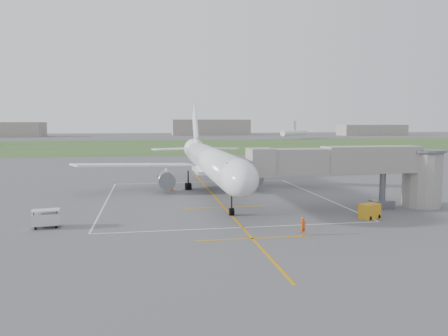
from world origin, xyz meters
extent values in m
plane|color=#515154|center=(0.00, 0.00, 0.00)|extent=(700.00, 700.00, 0.00)
cube|color=#385B27|center=(0.00, 130.00, 0.01)|extent=(700.00, 120.00, 0.02)
cube|color=#C7860B|center=(0.00, -5.00, 0.01)|extent=(0.25, 60.00, 0.01)
cube|color=#C7860B|center=(0.00, -24.00, 0.01)|extent=(10.00, 0.25, 0.01)
cube|color=#C7860B|center=(0.00, -10.00, 0.01)|extent=(10.00, 0.25, 0.01)
cube|color=silver|center=(0.00, 12.00, 0.01)|extent=(28.00, 0.20, 0.01)
cube|color=silver|center=(0.00, -20.00, 0.01)|extent=(28.00, 0.20, 0.01)
cube|color=silver|center=(-14.00, -4.00, 0.01)|extent=(0.20, 32.00, 0.01)
cube|color=silver|center=(14.00, -4.00, 0.01)|extent=(0.20, 32.00, 0.01)
cylinder|color=white|center=(0.00, 0.00, 4.50)|extent=(3.80, 36.00, 3.80)
ellipsoid|color=white|center=(0.00, -18.00, 4.50)|extent=(3.80, 7.22, 3.80)
cube|color=black|center=(0.00, -18.90, 5.55)|extent=(2.40, 1.60, 0.99)
cone|color=white|center=(0.00, 20.50, 4.90)|extent=(3.80, 6.00, 3.80)
cube|color=white|center=(10.50, 6.00, 3.65)|extent=(17.93, 11.24, 1.23)
cube|color=white|center=(-10.50, 6.00, 3.65)|extent=(17.93, 11.24, 1.23)
cube|color=white|center=(0.00, 3.00, 2.95)|extent=(4.20, 8.00, 0.50)
cube|color=white|center=(0.00, 21.20, 9.20)|extent=(0.30, 7.89, 8.65)
cube|color=white|center=(0.00, 19.00, 6.20)|extent=(0.35, 5.00, 1.20)
cube|color=white|center=(4.20, 20.20, 5.10)|extent=(7.85, 5.03, 0.20)
cube|color=white|center=(-4.20, 20.20, 5.10)|extent=(7.85, 5.03, 0.20)
cylinder|color=slate|center=(6.20, 2.50, 1.90)|extent=(2.30, 4.20, 2.30)
cube|color=white|center=(6.20, 2.20, 2.70)|extent=(0.25, 2.40, 1.20)
cylinder|color=slate|center=(-6.20, 2.50, 1.90)|extent=(2.30, 4.20, 2.30)
cube|color=white|center=(-6.20, 2.20, 2.70)|extent=(0.25, 2.40, 1.20)
cylinder|color=black|center=(0.00, -14.50, 1.30)|extent=(0.18, 0.18, 2.60)
cylinder|color=black|center=(-0.11, -14.50, 0.40)|extent=(0.28, 0.80, 0.80)
cylinder|color=black|center=(0.11, -14.50, 0.40)|extent=(0.28, 0.80, 0.80)
cylinder|color=black|center=(2.90, 4.50, 1.40)|extent=(0.22, 0.22, 2.80)
cylinder|color=black|center=(2.62, 4.15, 0.48)|extent=(0.32, 0.96, 0.96)
cylinder|color=black|center=(3.18, 4.15, 0.48)|extent=(0.32, 0.96, 0.96)
cylinder|color=black|center=(2.62, 4.85, 0.48)|extent=(0.32, 0.96, 0.96)
cylinder|color=black|center=(3.18, 4.85, 0.48)|extent=(0.32, 0.96, 0.96)
cylinder|color=black|center=(-2.90, 4.50, 1.40)|extent=(0.22, 0.22, 2.80)
cylinder|color=black|center=(-3.18, 4.15, 0.48)|extent=(0.32, 0.96, 0.96)
cylinder|color=black|center=(-2.62, 4.15, 0.48)|extent=(0.32, 0.96, 0.96)
cylinder|color=black|center=(-3.18, 4.85, 0.48)|extent=(0.32, 0.96, 0.96)
cylinder|color=black|center=(-2.62, 4.85, 0.48)|extent=(0.32, 0.96, 0.96)
cube|color=gray|center=(7.74, -13.50, 5.60)|extent=(11.09, 2.90, 2.80)
cube|color=gray|center=(16.46, -13.50, 5.70)|extent=(11.09, 3.10, 3.00)
cube|color=gray|center=(3.40, -13.50, 5.60)|extent=(2.60, 3.40, 3.00)
cylinder|color=slate|center=(18.00, -13.50, 2.10)|extent=(0.70, 0.70, 4.20)
cube|color=slate|center=(18.00, -13.50, 0.45)|extent=(2.60, 1.40, 0.90)
cylinder|color=gray|center=(23.00, -13.50, 3.20)|extent=(4.40, 4.40, 6.40)
cylinder|color=slate|center=(23.00, -13.50, 6.60)|extent=(5.00, 5.00, 0.30)
cylinder|color=black|center=(17.00, -13.50, 0.35)|extent=(0.70, 0.30, 0.70)
cylinder|color=black|center=(19.00, -13.50, 0.35)|extent=(0.70, 0.30, 0.70)
cube|color=gold|center=(13.82, -18.39, 0.77)|extent=(2.41, 2.06, 1.53)
cylinder|color=black|center=(13.41, -19.20, 0.22)|extent=(0.37, 0.49, 0.45)
cylinder|color=black|center=(14.71, -18.59, 0.22)|extent=(0.37, 0.49, 0.45)
cube|color=silver|center=(-18.31, -16.86, 0.84)|extent=(2.67, 1.84, 1.09)
cube|color=silver|center=(-18.31, -16.86, 1.69)|extent=(2.67, 1.84, 0.08)
cylinder|color=black|center=(-19.20, -17.60, 1.04)|extent=(0.08, 0.08, 1.29)
cylinder|color=black|center=(-17.24, -17.30, 1.04)|extent=(0.08, 0.08, 1.29)
cylinder|color=black|center=(-19.38, -16.42, 1.04)|extent=(0.08, 0.08, 1.29)
cylinder|color=black|center=(-17.42, -16.13, 1.04)|extent=(0.08, 0.08, 1.29)
cylinder|color=black|center=(-19.11, -17.54, 0.20)|extent=(0.24, 0.42, 0.40)
cylinder|color=black|center=(-17.35, -17.27, 0.20)|extent=(0.24, 0.42, 0.40)
cylinder|color=black|center=(-19.28, -16.46, 0.20)|extent=(0.24, 0.42, 0.40)
cylinder|color=black|center=(-17.51, -16.19, 0.20)|extent=(0.24, 0.42, 0.40)
imported|color=#FB4A07|center=(4.66, -23.68, 0.81)|extent=(0.71, 0.64, 1.62)
imported|color=#E64507|center=(-5.36, 3.59, 0.88)|extent=(1.04, 1.09, 1.77)
cube|color=gray|center=(40.00, 280.00, 6.00)|extent=(60.00, 20.00, 12.00)
cube|color=gray|center=(160.00, 250.00, 4.00)|extent=(50.00, 18.00, 8.00)
cylinder|color=white|center=(78.66, 193.09, 3.50)|extent=(24.50, 25.27, 3.20)
cube|color=white|center=(78.66, 193.09, 8.00)|extent=(2.99, 3.09, 5.50)
camera|label=1|loc=(-8.70, -59.57, 9.93)|focal=35.00mm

